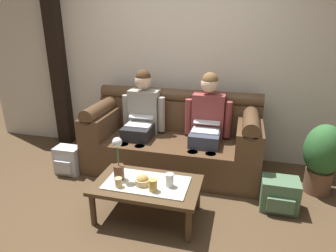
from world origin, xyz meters
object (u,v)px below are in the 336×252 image
(cup_near_left, at_px, (119,182))
(cup_near_right, at_px, (170,180))
(coffee_table, at_px, (147,187))
(cup_far_center, at_px, (153,185))
(person_left, at_px, (142,116))
(flower_vase, at_px, (118,162))
(backpack_left, at_px, (68,160))
(couch, at_px, (173,140))
(person_right, at_px, (207,121))
(backpack_right, at_px, (279,195))
(potted_plant, at_px, (323,156))
(snack_bowl, at_px, (143,181))

(cup_near_left, relative_size, cup_near_right, 0.71)
(coffee_table, xyz_separation_m, cup_far_center, (0.10, -0.12, 0.11))
(person_left, relative_size, flower_vase, 2.88)
(cup_near_right, bearing_deg, cup_far_center, -137.36)
(cup_near_left, height_order, backpack_left, cup_near_left)
(coffee_table, bearing_deg, cup_far_center, -50.67)
(couch, distance_m, backpack_left, 1.32)
(couch, xyz_separation_m, backpack_left, (-1.21, -0.48, -0.21))
(person_right, height_order, backpack_right, person_right)
(backpack_right, distance_m, backpack_left, 2.44)
(couch, distance_m, person_right, 0.50)
(person_right, distance_m, backpack_right, 1.13)
(couch, distance_m, potted_plant, 1.68)
(backpack_left, bearing_deg, person_left, 31.02)
(potted_plant, bearing_deg, coffee_table, -152.01)
(snack_bowl, bearing_deg, person_left, 109.38)
(person_left, bearing_deg, couch, 0.39)
(backpack_left, bearing_deg, cup_far_center, -27.68)
(person_left, distance_m, potted_plant, 2.10)
(person_right, distance_m, flower_vase, 1.26)
(person_right, xyz_separation_m, backpack_right, (0.82, -0.60, -0.50))
(cup_far_center, distance_m, backpack_left, 1.50)
(backpack_right, xyz_separation_m, backpack_left, (-2.44, 0.12, 0.01))
(snack_bowl, xyz_separation_m, cup_far_center, (0.12, -0.08, 0.02))
(coffee_table, distance_m, cup_near_right, 0.25)
(person_right, height_order, cup_near_left, person_right)
(snack_bowl, xyz_separation_m, backpack_right, (1.25, 0.49, -0.25))
(person_right, xyz_separation_m, flower_vase, (-0.68, -1.06, -0.11))
(couch, bearing_deg, potted_plant, -5.63)
(couch, xyz_separation_m, person_left, (-0.41, -0.00, 0.29))
(person_left, relative_size, snack_bowl, 8.90)
(person_right, height_order, coffee_table, person_right)
(cup_far_center, distance_m, backpack_right, 1.29)
(cup_near_right, xyz_separation_m, backpack_right, (1.01, 0.45, -0.28))
(cup_near_left, distance_m, cup_near_right, 0.46)
(snack_bowl, distance_m, backpack_left, 1.35)
(backpack_right, height_order, potted_plant, potted_plant)
(flower_vase, relative_size, cup_near_right, 3.47)
(flower_vase, height_order, cup_near_right, flower_vase)
(couch, height_order, snack_bowl, couch)
(person_left, xyz_separation_m, person_right, (0.82, 0.00, -0.00))
(cup_far_center, relative_size, backpack_left, 0.32)
(coffee_table, height_order, flower_vase, flower_vase)
(person_right, xyz_separation_m, cup_near_left, (-0.63, -1.18, -0.24))
(cup_far_center, bearing_deg, flower_vase, 163.42)
(flower_vase, height_order, cup_near_left, flower_vase)
(backpack_left, bearing_deg, person_right, 16.56)
(cup_near_left, relative_size, backpack_left, 0.25)
(coffee_table, xyz_separation_m, cup_near_left, (-0.22, -0.13, 0.10))
(cup_near_left, xyz_separation_m, cup_near_right, (0.44, 0.12, 0.02))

